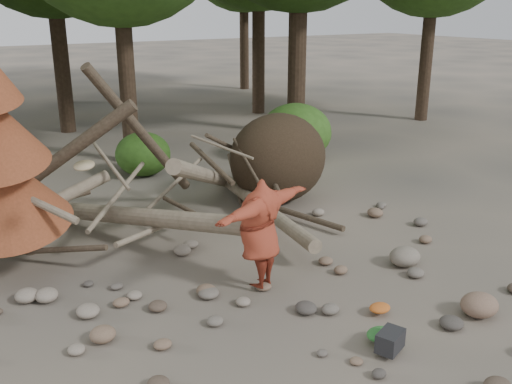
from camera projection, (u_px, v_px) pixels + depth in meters
ground at (293, 319)px, 8.00m from camera, size 120.00×120.00×0.00m
deadfall_pile at (257, 164)px, 12.14m from camera, size 8.55×5.24×3.30m
bush_mid at (143, 154)px, 14.53m from camera, size 1.40×1.40×1.12m
bush_right at (296, 132)px, 15.90m from camera, size 2.00×2.00×1.60m
frisbee_thrower at (260, 233)px, 8.54m from camera, size 3.58×1.33×2.18m
backpack at (390, 345)px, 7.17m from camera, size 0.45×0.38×0.26m
cloth_green at (380, 338)px, 7.42m from camera, size 0.39×0.33×0.15m
cloth_orange at (380, 311)px, 8.09m from camera, size 0.32×0.26×0.12m
boulder_front_right at (479, 305)px, 8.04m from camera, size 0.55×0.50×0.33m
boulder_mid_right at (405, 257)px, 9.58m from camera, size 0.54×0.49×0.32m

